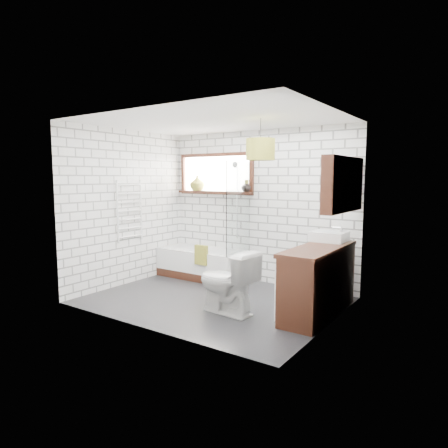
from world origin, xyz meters
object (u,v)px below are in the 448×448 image
Objects in this scene: bathtub at (202,263)px; pendant at (260,149)px; toilet at (227,281)px; basin at (329,236)px; vanity at (319,281)px.

pendant reaches higher than bathtub.
toilet reaches higher than bathtub.
basin is at bearing 41.87° from pendant.
vanity is 1.85× the size of toilet.
pendant is at bearing 160.48° from toilet.
bathtub is 1.87× the size of toilet.
basin is 1.51m from pendant.
vanity is at bearing 126.78° from toilet.
vanity is 1.17m from toilet.
pendant reaches higher than vanity.
basin is 0.56× the size of toilet.
basin is at bearing 145.06° from toilet.
basin reaches higher than bathtub.
bathtub is 2.57m from pendant.
pendant is at bearing -27.10° from bathtub.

